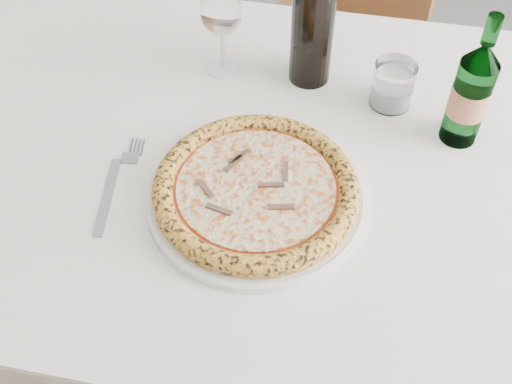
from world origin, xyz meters
TOP-DOWN VIEW (x-y plane):
  - floor at (0.00, 0.00)m, footprint 5.00×6.00m
  - dining_table at (0.24, -0.27)m, footprint 1.53×0.99m
  - chair_far at (0.22, 0.51)m, footprint 0.50×0.50m
  - plate at (0.24, -0.37)m, footprint 0.34×0.34m
  - pizza at (0.24, -0.37)m, footprint 0.31×0.31m
  - fork at (0.02, -0.40)m, footprint 0.05×0.22m
  - wine_glass at (0.09, -0.08)m, footprint 0.07×0.07m
  - tumbler at (0.40, -0.08)m, footprint 0.07×0.07m
  - beer_bottle at (0.52, -0.14)m, footprint 0.06×0.06m
  - wine_bottle at (0.25, -0.06)m, footprint 0.07×0.07m

SIDE VIEW (x-z plane):
  - floor at x=0.00m, z-range -0.02..0.00m
  - chair_far at x=0.22m, z-range 0.07..1.00m
  - dining_table at x=0.24m, z-range 0.29..1.05m
  - fork at x=0.02m, z-range 0.76..0.76m
  - plate at x=0.24m, z-range 0.76..0.77m
  - pizza at x=0.24m, z-range 0.77..0.80m
  - tumbler at x=0.40m, z-range 0.75..0.83m
  - beer_bottle at x=0.52m, z-range 0.73..0.97m
  - wine_glass at x=0.09m, z-range 0.79..0.96m
  - wine_bottle at x=0.25m, z-range 0.73..1.04m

